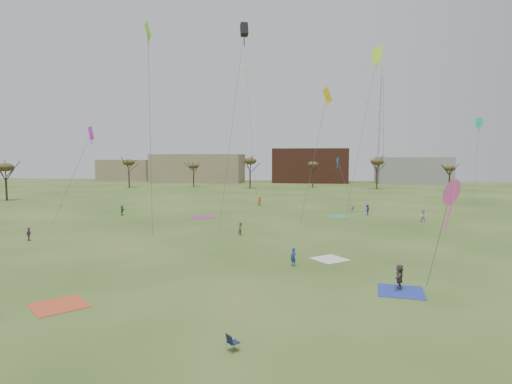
# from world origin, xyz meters

# --- Properties ---
(ground) EXTENTS (260.00, 260.00, 0.00)m
(ground) POSITION_xyz_m (0.00, 0.00, 0.00)
(ground) COLOR #2A4916
(ground) RESTS_ON ground
(flyer_near_right) EXTENTS (0.68, 0.66, 1.57)m
(flyer_near_right) POSITION_xyz_m (4.49, 2.59, 0.79)
(flyer_near_right) COLOR #203994
(flyer_near_right) RESTS_ON ground
(spectator_fore_b) EXTENTS (0.85, 0.93, 1.56)m
(spectator_fore_b) POSITION_xyz_m (-2.34, 15.94, 0.78)
(spectator_fore_b) COLOR #9F7F65
(spectator_fore_b) RESTS_ON ground
(spectator_fore_c) EXTENTS (0.89, 1.73, 1.78)m
(spectator_fore_c) POSITION_xyz_m (12.18, -2.75, 0.89)
(spectator_fore_c) COLOR brown
(spectator_fore_c) RESTS_ON ground
(spectator_mid_d) EXTENTS (0.49, 0.91, 1.47)m
(spectator_mid_d) POSITION_xyz_m (-25.12, 9.54, 0.73)
(spectator_mid_d) COLOR #8F3C90
(spectator_mid_d) RESTS_ON ground
(spectator_mid_e) EXTENTS (1.15, 1.11, 1.87)m
(spectator_mid_e) POSITION_xyz_m (21.66, 29.11, 0.94)
(spectator_mid_e) COLOR silver
(spectator_mid_e) RESTS_ON ground
(flyer_far_a) EXTENTS (0.67, 1.51, 1.57)m
(flyer_far_a) POSITION_xyz_m (-23.86, 30.04, 0.79)
(flyer_far_a) COLOR #2B8243
(flyer_far_a) RESTS_ON ground
(flyer_far_b) EXTENTS (0.85, 0.94, 1.61)m
(flyer_far_b) POSITION_xyz_m (-3.98, 46.45, 0.81)
(flyer_far_b) COLOR #C95122
(flyer_far_b) RESTS_ON ground
(flyer_far_c) EXTENTS (1.11, 1.29, 1.73)m
(flyer_far_c) POSITION_xyz_m (14.70, 35.50, 0.86)
(flyer_far_c) COLOR #242094
(flyer_far_c) RESTS_ON ground
(blanket_red) EXTENTS (4.35, 4.35, 0.03)m
(blanket_red) POSITION_xyz_m (-9.64, -9.02, 0.00)
(blanket_red) COLOR #C64927
(blanket_red) RESTS_ON ground
(blanket_blue) EXTENTS (3.46, 3.46, 0.03)m
(blanket_blue) POSITION_xyz_m (12.19, -3.29, 0.00)
(blanket_blue) COLOR #23389A
(blanket_blue) RESTS_ON ground
(blanket_cream) EXTENTS (3.82, 3.82, 0.03)m
(blanket_cream) POSITION_xyz_m (7.67, 5.39, 0.00)
(blanket_cream) COLOR silver
(blanket_cream) RESTS_ON ground
(blanket_plum) EXTENTS (4.55, 4.55, 0.03)m
(blanket_plum) POSITION_xyz_m (-10.66, 29.72, 0.00)
(blanket_plum) COLOR #962E80
(blanket_plum) RESTS_ON ground
(blanket_olive) EXTENTS (4.27, 4.27, 0.03)m
(blanket_olive) POSITION_xyz_m (10.18, 33.53, 0.00)
(blanket_olive) COLOR #37976D
(blanket_olive) RESTS_ON ground
(camp_chair_center) EXTENTS (0.74, 0.74, 0.87)m
(camp_chair_center) POSITION_xyz_m (2.34, -13.63, 0.26)
(camp_chair_center) COLOR #141E39
(camp_chair_center) RESTS_ON ground
(camp_chair_right) EXTENTS (0.64, 0.60, 0.87)m
(camp_chair_right) POSITION_xyz_m (12.61, 39.12, 0.26)
(camp_chair_right) COLOR #151B3A
(camp_chair_right) RESTS_ON ground
(kites_aloft) EXTENTS (68.18, 68.35, 27.74)m
(kites_aloft) POSITION_xyz_m (-0.37, 24.81, 20.54)
(kites_aloft) COLOR #F1F91A
(kites_aloft) RESTS_ON ground
(tree_line) EXTENTS (117.44, 49.32, 8.91)m
(tree_line) POSITION_xyz_m (-2.85, 79.12, 7.09)
(tree_line) COLOR #3A2B1E
(tree_line) RESTS_ON ground
(building_tan) EXTENTS (32.00, 14.00, 10.00)m
(building_tan) POSITION_xyz_m (-35.00, 115.00, 5.00)
(building_tan) COLOR #937F60
(building_tan) RESTS_ON ground
(building_brick) EXTENTS (26.00, 16.00, 12.00)m
(building_brick) POSITION_xyz_m (5.00, 120.00, 6.00)
(building_brick) COLOR brown
(building_brick) RESTS_ON ground
(building_grey) EXTENTS (24.00, 12.00, 9.00)m
(building_grey) POSITION_xyz_m (40.00, 118.00, 4.50)
(building_grey) COLOR gray
(building_grey) RESTS_ON ground
(building_tan_west) EXTENTS (20.00, 12.00, 8.00)m
(building_tan_west) POSITION_xyz_m (-65.00, 122.00, 4.00)
(building_tan_west) COLOR #937F60
(building_tan_west) RESTS_ON ground
(radio_tower) EXTENTS (1.51, 1.72, 41.00)m
(radio_tower) POSITION_xyz_m (30.00, 125.00, 19.21)
(radio_tower) COLOR #9EA3A8
(radio_tower) RESTS_ON ground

